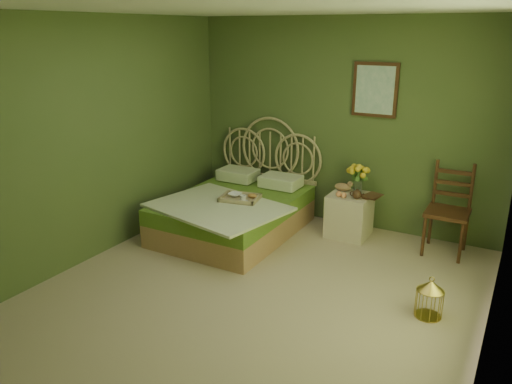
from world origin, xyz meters
The scene contains 14 objects.
floor centered at (0.00, 0.00, 0.00)m, with size 4.50×4.50×0.00m, color tan.
ceiling centered at (0.00, 0.00, 2.60)m, with size 4.50×4.50×0.00m, color silver.
wall_back centered at (0.00, 2.25, 1.30)m, with size 4.00×4.00×0.00m, color #506033.
wall_left centered at (-2.00, 0.00, 1.30)m, with size 4.50×4.50×0.00m, color #506033.
wall_right centered at (2.00, 0.00, 1.30)m, with size 4.50×4.50×0.00m, color #506033.
wall_art centered at (0.39, 2.22, 1.75)m, with size 0.54×0.04×0.64m.
bed centered at (-0.99, 1.29, 0.29)m, with size 1.66×2.11×1.30m.
nightstand centered at (0.29, 1.86, 0.35)m, with size 0.48×0.49×0.96m.
chair centered at (1.41, 1.98, 0.57)m, with size 0.46×0.46×1.03m.
birdcage centered at (1.53, 0.44, 0.17)m, with size 0.23×0.23×0.35m.
book_lower centered at (0.47, 1.87, 0.54)m, with size 0.17×0.22×0.02m, color #381E0F.
book_upper centered at (0.47, 1.87, 0.56)m, with size 0.18×0.24×0.02m, color #472819.
cereal_bowl centered at (-0.94, 1.18, 0.52)m, with size 0.16×0.16×0.04m, color white.
coffee_cup centered at (-0.76, 1.07, 0.54)m, with size 0.08×0.08×0.07m, color white.
Camera 1 is at (2.10, -3.69, 2.44)m, focal length 35.00 mm.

